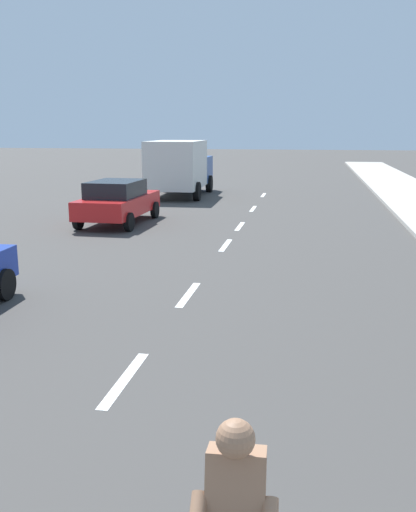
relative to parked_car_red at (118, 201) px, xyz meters
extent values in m
plane|color=#423F3D|center=(4.42, -2.16, -0.84)|extent=(160.00, 160.00, 0.00)
cube|color=white|center=(4.42, -12.45, -0.84)|extent=(0.16, 1.80, 0.01)
cube|color=white|center=(4.42, -8.33, -0.84)|extent=(0.16, 1.80, 0.01)
cube|color=white|center=(4.42, -3.16, -0.84)|extent=(0.16, 1.80, 0.01)
cube|color=white|center=(4.42, 0.22, -0.84)|extent=(0.16, 1.80, 0.01)
cube|color=white|center=(4.42, 4.79, -0.84)|extent=(0.16, 1.80, 0.01)
cube|color=white|center=(4.42, 10.05, -0.84)|extent=(0.16, 1.80, 0.01)
cube|color=#9E7051|center=(6.48, -16.48, 0.44)|extent=(0.36, 0.33, 0.63)
sphere|color=#9E7051|center=(6.48, -16.54, 0.87)|extent=(0.22, 0.22, 0.22)
cylinder|color=black|center=(0.87, -9.35, -0.52)|extent=(0.20, 0.65, 0.64)
cube|color=red|center=(0.00, 0.06, -0.15)|extent=(1.93, 4.40, 0.64)
cube|color=black|center=(0.00, -0.16, 0.45)|extent=(1.66, 2.30, 0.56)
cylinder|color=black|center=(-0.88, 1.56, -0.52)|extent=(0.19, 0.64, 0.64)
cylinder|color=black|center=(0.95, 1.52, -0.52)|extent=(0.19, 0.64, 0.64)
cylinder|color=black|center=(-0.95, -1.40, -0.52)|extent=(0.19, 0.64, 0.64)
cylinder|color=black|center=(0.88, -1.44, -0.52)|extent=(0.19, 0.64, 0.64)
cube|color=#23478C|center=(0.17, 11.12, 0.36)|extent=(2.46, 2.40, 1.40)
cube|color=silver|center=(0.25, 8.13, 0.81)|extent=(2.51, 4.22, 2.30)
cylinder|color=black|center=(-1.03, 10.96, -0.39)|extent=(0.30, 0.91, 0.90)
cylinder|color=black|center=(1.37, 11.02, -0.39)|extent=(0.30, 0.91, 0.90)
cylinder|color=black|center=(-0.93, 7.06, -0.39)|extent=(0.30, 0.91, 0.90)
cylinder|color=black|center=(1.47, 7.12, -0.39)|extent=(0.30, 0.91, 0.90)
camera|label=1|loc=(6.83, -19.29, 2.52)|focal=39.47mm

